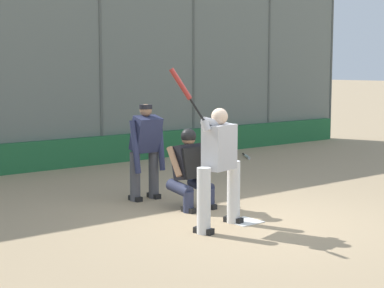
% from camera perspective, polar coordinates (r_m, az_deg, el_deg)
% --- Properties ---
extents(ground_plane, '(160.00, 160.00, 0.00)m').
position_cam_1_polar(ground_plane, '(9.34, 4.64, -6.91)').
color(ground_plane, tan).
extents(home_plate_marker, '(0.43, 0.43, 0.01)m').
position_cam_1_polar(home_plate_marker, '(9.34, 4.64, -6.88)').
color(home_plate_marker, white).
rests_on(home_plate_marker, ground_plane).
extents(backstop_fence, '(19.22, 0.08, 4.89)m').
position_cam_1_polar(backstop_fence, '(14.19, -12.93, 7.98)').
color(backstop_fence, '#515651').
rests_on(backstop_fence, ground_plane).
extents(padding_wall, '(18.76, 0.18, 0.64)m').
position_cam_1_polar(padding_wall, '(14.23, -12.51, -0.96)').
color(padding_wall, '#236638').
rests_on(padding_wall, ground_plane).
extents(bleachers_beyond, '(13.40, 2.50, 1.48)m').
position_cam_1_polar(bleachers_beyond, '(16.78, -14.81, 0.72)').
color(bleachers_beyond, slate).
rests_on(bleachers_beyond, ground_plane).
extents(batter_at_plate, '(1.13, 0.54, 2.21)m').
position_cam_1_polar(batter_at_plate, '(8.79, 2.39, -1.72)').
color(batter_at_plate, silver).
rests_on(batter_at_plate, ground_plane).
extents(catcher_behind_plate, '(0.67, 0.77, 1.26)m').
position_cam_1_polar(catcher_behind_plate, '(10.05, -0.03, -2.09)').
color(catcher_behind_plate, '#2D334C').
rests_on(catcher_behind_plate, ground_plane).
extents(umpire_home, '(0.66, 0.39, 1.61)m').
position_cam_1_polar(umpire_home, '(10.69, -4.14, -0.44)').
color(umpire_home, '#4C4C51').
rests_on(umpire_home, ground_plane).
extents(spare_bat_near_backstop, '(0.49, 0.72, 0.07)m').
position_cam_1_polar(spare_bat_near_backstop, '(15.76, 4.90, -1.12)').
color(spare_bat_near_backstop, black).
rests_on(spare_bat_near_backstop, ground_plane).
extents(baseball_loose, '(0.07, 0.07, 0.07)m').
position_cam_1_polar(baseball_loose, '(12.40, 0.43, -3.27)').
color(baseball_loose, white).
rests_on(baseball_loose, ground_plane).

